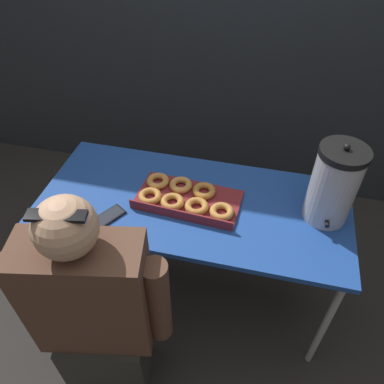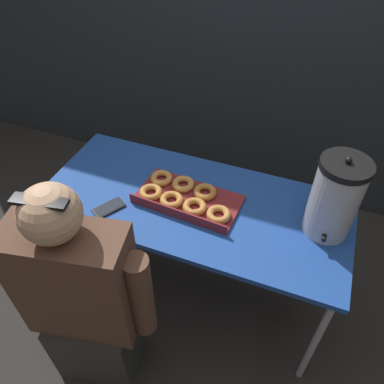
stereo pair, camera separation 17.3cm
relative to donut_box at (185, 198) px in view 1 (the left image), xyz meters
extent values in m
plane|color=#2D2B28|center=(0.04, 0.01, -0.76)|extent=(12.00, 12.00, 0.00)
cube|color=#1E479E|center=(0.04, 0.01, -0.04)|extent=(1.46, 0.65, 0.03)
cylinder|color=#ADADB2|center=(-0.64, -0.27, -0.40)|extent=(0.03, 0.03, 0.71)
cylinder|color=#ADADB2|center=(0.72, -0.27, -0.40)|extent=(0.03, 0.03, 0.71)
cylinder|color=#ADADB2|center=(-0.64, 0.28, -0.40)|extent=(0.03, 0.03, 0.71)
cylinder|color=#ADADB2|center=(0.72, 0.28, -0.40)|extent=(0.03, 0.03, 0.71)
cube|color=maroon|center=(0.01, 0.01, -0.01)|extent=(0.50, 0.29, 0.02)
cube|color=maroon|center=(0.01, -0.12, 0.01)|extent=(0.49, 0.04, 0.04)
torus|color=#BF7D36|center=(-0.16, -0.04, 0.01)|extent=(0.11, 0.11, 0.03)
torus|color=#C07E36|center=(-0.05, -0.05, 0.01)|extent=(0.14, 0.14, 0.03)
torus|color=#C17F38|center=(0.07, -0.05, 0.01)|extent=(0.14, 0.14, 0.03)
torus|color=#C7853D|center=(0.18, -0.06, 0.01)|extent=(0.15, 0.15, 0.03)
torus|color=#CB8941|center=(-0.16, 0.07, 0.01)|extent=(0.12, 0.12, 0.03)
torus|color=#CF8D45|center=(-0.04, 0.07, 0.01)|extent=(0.15, 0.15, 0.03)
torus|color=#BD7B33|center=(0.08, 0.06, 0.01)|extent=(0.13, 0.13, 0.03)
cylinder|color=#B7B7BC|center=(0.63, 0.06, 0.15)|extent=(0.20, 0.20, 0.34)
cylinder|color=black|center=(0.63, 0.06, 0.33)|extent=(0.20, 0.20, 0.03)
sphere|color=black|center=(0.63, 0.06, 0.36)|extent=(0.03, 0.03, 0.03)
cylinder|color=black|center=(0.63, -0.05, 0.04)|extent=(0.02, 0.05, 0.02)
cube|color=black|center=(-0.31, -0.18, -0.02)|extent=(0.14, 0.16, 0.01)
cube|color=#2D333D|center=(-0.31, -0.18, -0.01)|extent=(0.12, 0.14, 0.00)
cube|color=#33332D|center=(-0.24, -0.56, -0.54)|extent=(0.41, 0.32, 0.43)
cube|color=brown|center=(-0.24, -0.56, -0.04)|extent=(0.49, 0.29, 0.57)
sphere|color=tan|center=(-0.24, -0.56, 0.35)|extent=(0.21, 0.21, 0.21)
cube|color=black|center=(-0.23, -0.59, 0.43)|extent=(0.18, 0.08, 0.01)
cylinder|color=brown|center=(0.02, -0.51, -0.07)|extent=(0.10, 0.10, 0.46)
cylinder|color=brown|center=(-0.49, -0.61, -0.07)|extent=(0.10, 0.10, 0.46)
camera|label=1|loc=(0.32, -1.22, 1.22)|focal=35.00mm
camera|label=2|loc=(0.49, -1.17, 1.22)|focal=35.00mm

